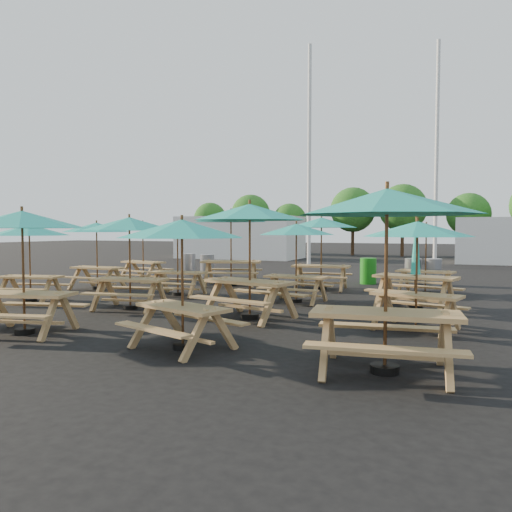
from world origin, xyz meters
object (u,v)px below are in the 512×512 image
at_px(picnic_unit_6, 177,233).
at_px(picnic_unit_14, 416,268).
at_px(waste_bin_0, 189,264).
at_px(picnic_unit_5, 129,228).
at_px(picnic_unit_7, 231,220).
at_px(picnic_unit_11, 321,226).
at_px(picnic_unit_8, 182,235).
at_px(picnic_unit_2, 97,231).
at_px(waste_bin_3, 413,272).
at_px(picnic_unit_12, 387,211).
at_px(picnic_unit_1, 29,234).
at_px(waste_bin_4, 433,272).
at_px(picnic_unit_4, 22,225).
at_px(waste_bin_1, 207,266).
at_px(waste_bin_2, 368,271).
at_px(picnic_unit_3, 143,229).
at_px(picnic_unit_9, 250,218).
at_px(picnic_unit_13, 417,234).
at_px(picnic_unit_10, 296,233).
at_px(picnic_unit_15, 426,233).

bearing_deg(picnic_unit_6, picnic_unit_14, -3.81).
bearing_deg(waste_bin_0, picnic_unit_5, -68.75).
distance_m(picnic_unit_7, picnic_unit_11, 3.12).
bearing_deg(picnic_unit_8, picnic_unit_2, 157.74).
height_order(waste_bin_0, waste_bin_3, same).
distance_m(picnic_unit_12, waste_bin_3, 11.50).
height_order(picnic_unit_2, picnic_unit_6, picnic_unit_2).
bearing_deg(picnic_unit_1, waste_bin_0, 77.14).
height_order(picnic_unit_14, waste_bin_4, picnic_unit_14).
xyz_separation_m(picnic_unit_2, picnic_unit_4, (3.39, -6.00, 0.10)).
height_order(waste_bin_0, waste_bin_1, same).
distance_m(picnic_unit_1, waste_bin_2, 10.94).
bearing_deg(picnic_unit_8, waste_bin_1, 135.47).
distance_m(picnic_unit_3, waste_bin_3, 9.83).
bearing_deg(picnic_unit_3, picnic_unit_9, -27.44).
bearing_deg(picnic_unit_7, picnic_unit_5, -107.84).
distance_m(picnic_unit_11, waste_bin_1, 6.05).
xyz_separation_m(picnic_unit_6, picnic_unit_11, (3.48, 2.99, 0.22)).
distance_m(picnic_unit_13, waste_bin_3, 8.36).
bearing_deg(waste_bin_0, picnic_unit_12, -49.88).
height_order(picnic_unit_12, waste_bin_0, picnic_unit_12).
height_order(picnic_unit_2, picnic_unit_8, picnic_unit_2).
xyz_separation_m(waste_bin_0, waste_bin_1, (1.07, -0.36, 0.00)).
distance_m(picnic_unit_9, picnic_unit_11, 5.72).
relative_size(picnic_unit_1, picnic_unit_10, 1.12).
distance_m(picnic_unit_5, picnic_unit_13, 6.55).
bearing_deg(picnic_unit_11, picnic_unit_15, -4.43).
distance_m(picnic_unit_11, picnic_unit_15, 3.17).
bearing_deg(picnic_unit_11, picnic_unit_14, -49.34).
height_order(waste_bin_2, waste_bin_3, same).
relative_size(picnic_unit_14, waste_bin_2, 2.65).
bearing_deg(waste_bin_2, picnic_unit_13, -73.96).
bearing_deg(picnic_unit_12, waste_bin_2, 93.53).
relative_size(picnic_unit_9, picnic_unit_14, 1.21).
xyz_separation_m(waste_bin_0, waste_bin_3, (9.02, -0.11, 0.00)).
bearing_deg(picnic_unit_9, picnic_unit_13, 15.52).
relative_size(picnic_unit_12, picnic_unit_13, 1.09).
bearing_deg(picnic_unit_12, waste_bin_3, 85.84).
bearing_deg(waste_bin_3, picnic_unit_15, -77.25).
xyz_separation_m(picnic_unit_10, picnic_unit_12, (3.10, -5.76, 0.34)).
xyz_separation_m(picnic_unit_1, picnic_unit_11, (6.37, 5.64, 0.22)).
xyz_separation_m(picnic_unit_5, waste_bin_0, (-3.24, 8.34, -1.49)).
bearing_deg(picnic_unit_7, picnic_unit_1, -137.78).
bearing_deg(picnic_unit_14, picnic_unit_6, -166.86).
height_order(picnic_unit_3, picnic_unit_13, picnic_unit_3).
height_order(picnic_unit_9, waste_bin_3, picnic_unit_9).
bearing_deg(picnic_unit_12, picnic_unit_3, 131.49).
distance_m(picnic_unit_7, picnic_unit_10, 4.34).
bearing_deg(picnic_unit_14, picnic_unit_10, -167.21).
xyz_separation_m(picnic_unit_6, picnic_unit_9, (3.45, -2.73, 0.35)).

